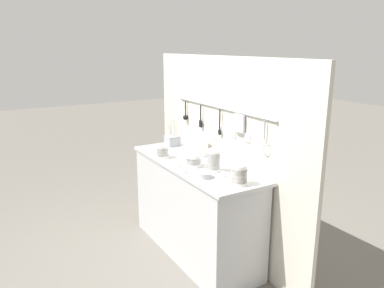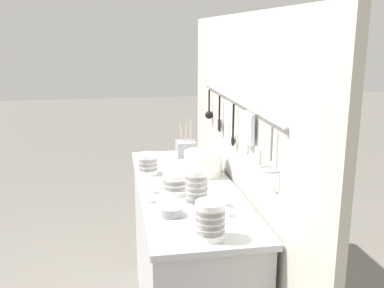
{
  "view_description": "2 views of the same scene",
  "coord_description": "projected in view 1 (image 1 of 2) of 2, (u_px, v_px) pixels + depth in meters",
  "views": [
    {
      "loc": [
        2.81,
        -1.69,
        1.95
      ],
      "look_at": [
        -0.01,
        -0.02,
        1.08
      ],
      "focal_mm": 35.0,
      "sensor_mm": 36.0,
      "label": 1
    },
    {
      "loc": [
        2.39,
        -0.39,
        1.77
      ],
      "look_at": [
        0.03,
        0.03,
        1.16
      ],
      "focal_mm": 42.0,
      "sensor_mm": 36.0,
      "label": 2
    }
  ],
  "objects": [
    {
      "name": "cup_beside_plates",
      "position": [
        179.0,
        166.0,
        3.27
      ],
      "size": [
        0.04,
        0.04,
        0.04
      ],
      "color": "white",
      "rests_on": "counter"
    },
    {
      "name": "cup_edge_near",
      "position": [
        184.0,
        171.0,
        3.14
      ],
      "size": [
        0.04,
        0.04,
        0.04
      ],
      "color": "white",
      "rests_on": "counter"
    },
    {
      "name": "cup_by_caddy",
      "position": [
        223.0,
        174.0,
        3.06
      ],
      "size": [
        0.04,
        0.04,
        0.04
      ],
      "color": "white",
      "rests_on": "counter"
    },
    {
      "name": "bowl_stack_short_front",
      "position": [
        163.0,
        152.0,
        3.55
      ],
      "size": [
        0.12,
        0.12,
        0.13
      ],
      "color": "white",
      "rests_on": "counter"
    },
    {
      "name": "bowl_stack_back_corner",
      "position": [
        239.0,
        175.0,
        2.85
      ],
      "size": [
        0.13,
        0.13,
        0.16
      ],
      "color": "white",
      "rests_on": "counter"
    },
    {
      "name": "counter",
      "position": [
        195.0,
        208.0,
        3.55
      ],
      "size": [
        1.58,
        0.55,
        0.91
      ],
      "color": "#B7BABC",
      "rests_on": "ground"
    },
    {
      "name": "back_wall",
      "position": [
        222.0,
        155.0,
        3.58
      ],
      "size": [
        2.38,
        0.11,
        1.86
      ],
      "color": "beige",
      "rests_on": "ground"
    },
    {
      "name": "plate_stack",
      "position": [
        196.0,
        148.0,
        3.65
      ],
      "size": [
        0.23,
        0.23,
        0.14
      ],
      "color": "white",
      "rests_on": "counter"
    },
    {
      "name": "bowl_stack_tall_left",
      "position": [
        193.0,
        160.0,
        3.29
      ],
      "size": [
        0.13,
        0.13,
        0.12
      ],
      "color": "white",
      "rests_on": "counter"
    },
    {
      "name": "cup_centre",
      "position": [
        235.0,
        172.0,
        3.11
      ],
      "size": [
        0.04,
        0.04,
        0.04
      ],
      "color": "white",
      "rests_on": "counter"
    },
    {
      "name": "cup_mid_row",
      "position": [
        154.0,
        153.0,
        3.68
      ],
      "size": [
        0.04,
        0.04,
        0.04
      ],
      "color": "white",
      "rests_on": "counter"
    },
    {
      "name": "steel_mixing_bowl",
      "position": [
        206.0,
        175.0,
        3.03
      ],
      "size": [
        0.11,
        0.11,
        0.04
      ],
      "color": "#93969E",
      "rests_on": "counter"
    },
    {
      "name": "bowl_stack_nested_right",
      "position": [
        213.0,
        161.0,
        3.16
      ],
      "size": [
        0.11,
        0.11,
        0.19
      ],
      "color": "white",
      "rests_on": "counter"
    },
    {
      "name": "cutlery_caddy",
      "position": [
        172.0,
        141.0,
        4.0
      ],
      "size": [
        0.13,
        0.13,
        0.27
      ],
      "color": "#93969E",
      "rests_on": "counter"
    },
    {
      "name": "ground_plane",
      "position": [
        195.0,
        251.0,
        3.67
      ],
      "size": [
        20.0,
        20.0,
        0.0
      ],
      "primitive_type": "plane",
      "color": "#666059"
    }
  ]
}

